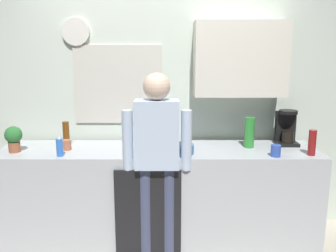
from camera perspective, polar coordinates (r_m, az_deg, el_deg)
The scene contains 13 objects.
kitchen_counter at distance 3.43m, azimuth -1.71°, elevation -10.85°, with size 2.89×0.64×0.89m, color #B2B7BC.
dishwasher_panel at distance 3.15m, azimuth -3.35°, elevation -13.93°, with size 0.56×0.02×0.80m, color black.
back_wall_assembly at distance 3.58m, azimuth -0.18°, elevation 5.25°, with size 4.49×0.42×2.60m.
coffee_maker at distance 3.59m, azimuth 17.99°, elevation -0.44°, with size 0.20×0.20×0.33m.
bottle_red_vinegar at distance 3.29m, azimuth 21.65°, elevation -2.45°, with size 0.06×0.06×0.22m, color maroon.
bottle_clear_soda at distance 3.38m, azimuth 12.56°, elevation -1.00°, with size 0.09×0.09×0.28m, color #2D8C33.
bottle_amber_beer at distance 3.49m, azimuth -15.99°, elevation -1.19°, with size 0.06×0.06×0.23m, color brown.
cup_blue_mug at distance 3.17m, azimuth 16.49°, elevation -3.76°, with size 0.08×0.08×0.10m, color #3351B2.
cup_terracotta_mug at distance 3.36m, azimuth -15.96°, elevation -2.92°, with size 0.08×0.08×0.09m, color #B26647.
mixing_bowl at distance 3.13m, azimuth 1.93°, elevation -3.63°, with size 0.22×0.22×0.08m, color #4C72A5.
potted_plant at distance 3.43m, azimuth -23.41°, elevation -1.68°, with size 0.15×0.15×0.23m.
dish_soap at distance 3.17m, azimuth -16.96°, elevation -3.24°, with size 0.06×0.06×0.18m.
person_at_sink at distance 2.98m, azimuth -1.92°, elevation -4.16°, with size 0.57×0.22×1.60m.
Camera 1 is at (0.09, -2.86, 1.77)m, focal length 38.54 mm.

